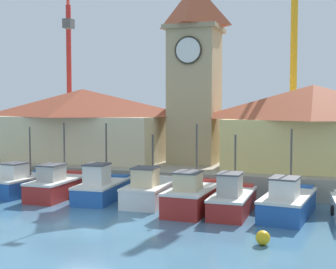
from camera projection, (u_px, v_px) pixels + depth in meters
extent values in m
plane|color=teal|center=(79.00, 223.00, 21.48)|extent=(300.00, 300.00, 0.00)
cube|color=#A89E89|center=(215.00, 152.00, 47.97)|extent=(120.00, 40.00, 1.30)
cube|color=#237A4C|center=(14.00, 171.00, 31.24)|extent=(1.75, 0.67, 0.24)
cube|color=#2356A8|center=(24.00, 186.00, 28.39)|extent=(2.38, 4.54, 0.99)
cube|color=#2356A8|center=(46.00, 172.00, 30.06)|extent=(1.60, 0.80, 0.24)
cube|color=silver|center=(24.00, 177.00, 28.35)|extent=(2.45, 4.61, 0.12)
cube|color=silver|center=(15.00, 171.00, 27.65)|extent=(1.25, 1.44, 0.84)
cube|color=#4C4C51|center=(15.00, 163.00, 27.62)|extent=(1.34, 1.53, 0.08)
cylinder|color=#4C4742|center=(30.00, 151.00, 28.74)|extent=(0.10, 0.10, 2.99)
torus|color=black|center=(15.00, 184.00, 29.02)|extent=(0.19, 0.53, 0.52)
cube|color=#AD2823|center=(60.00, 189.00, 27.49)|extent=(1.88, 4.83, 1.01)
cube|color=#AD2823|center=(77.00, 173.00, 29.49)|extent=(1.56, 0.62, 0.24)
cube|color=silver|center=(59.00, 179.00, 27.45)|extent=(1.94, 4.89, 0.12)
cube|color=#B2ADA3|center=(51.00, 173.00, 26.62)|extent=(1.11, 1.45, 0.85)
cube|color=#4C4C51|center=(51.00, 165.00, 26.59)|extent=(1.19, 1.53, 0.08)
cylinder|color=#4C4742|center=(64.00, 150.00, 27.92)|extent=(0.10, 0.10, 3.25)
torus|color=black|center=(47.00, 187.00, 28.02)|extent=(0.13, 0.52, 0.52)
cube|color=#2356A8|center=(103.00, 192.00, 26.79)|extent=(2.20, 4.76, 0.91)
cube|color=#2356A8|center=(116.00, 176.00, 28.75)|extent=(1.64, 0.71, 0.24)
cube|color=silver|center=(103.00, 183.00, 26.75)|extent=(2.26, 4.82, 0.12)
cube|color=silver|center=(97.00, 175.00, 25.93)|extent=(1.22, 1.47, 1.07)
cube|color=#4C4C51|center=(97.00, 164.00, 25.90)|extent=(1.31, 1.55, 0.08)
cylinder|color=#4C4742|center=(106.00, 152.00, 27.21)|extent=(0.10, 0.10, 3.35)
torus|color=black|center=(88.00, 190.00, 27.27)|extent=(0.16, 0.53, 0.52)
cube|color=silver|center=(150.00, 194.00, 25.76)|extent=(2.20, 4.49, 0.99)
cube|color=silver|center=(160.00, 178.00, 27.60)|extent=(1.72, 0.68, 0.24)
cube|color=silver|center=(150.00, 185.00, 25.73)|extent=(2.26, 4.55, 0.12)
cube|color=beige|center=(145.00, 177.00, 24.96)|extent=(1.26, 1.37, 0.93)
cube|color=#4C4C51|center=(145.00, 168.00, 24.93)|extent=(1.34, 1.46, 0.08)
cylinder|color=#4C4742|center=(153.00, 158.00, 26.17)|extent=(0.10, 0.10, 2.67)
torus|color=black|center=(133.00, 193.00, 26.27)|extent=(0.14, 0.53, 0.52)
cube|color=#AD2823|center=(193.00, 200.00, 23.91)|extent=(2.08, 4.71, 1.12)
cube|color=#AD2823|center=(205.00, 181.00, 25.80)|extent=(1.62, 0.67, 0.24)
cube|color=silver|center=(193.00, 188.00, 23.87)|extent=(2.14, 4.78, 0.12)
cube|color=beige|center=(188.00, 181.00, 23.09)|extent=(1.19, 1.44, 0.84)
cube|color=#4C4C51|center=(188.00, 172.00, 23.06)|extent=(1.27, 1.52, 0.08)
cylinder|color=#4C4742|center=(197.00, 155.00, 24.31)|extent=(0.10, 0.10, 3.21)
torus|color=black|center=(176.00, 198.00, 24.50)|extent=(0.14, 0.52, 0.52)
cube|color=#AD2823|center=(233.00, 204.00, 23.40)|extent=(1.73, 4.62, 0.93)
cube|color=#AD2823|center=(240.00, 186.00, 25.31)|extent=(1.45, 0.61, 0.24)
cube|color=silver|center=(233.00, 194.00, 23.37)|extent=(1.79, 4.68, 0.12)
cube|color=#B2ADA3|center=(230.00, 185.00, 22.57)|extent=(1.03, 1.39, 1.04)
cube|color=#4C4C51|center=(230.00, 174.00, 22.54)|extent=(1.11, 1.47, 0.08)
cylinder|color=#4C4742|center=(235.00, 163.00, 23.82)|extent=(0.10, 0.10, 2.87)
torus|color=black|center=(216.00, 202.00, 23.91)|extent=(0.12, 0.52, 0.52)
cube|color=#2356A8|center=(288.00, 206.00, 22.79)|extent=(2.54, 5.15, 0.98)
cube|color=#2356A8|center=(296.00, 187.00, 24.76)|extent=(1.73, 0.79, 0.24)
cube|color=silver|center=(288.00, 195.00, 22.76)|extent=(2.61, 5.22, 0.12)
cube|color=silver|center=(285.00, 188.00, 21.94)|extent=(1.35, 1.62, 0.87)
cube|color=#4C4C51|center=(285.00, 178.00, 21.91)|extent=(1.44, 1.70, 0.08)
cylinder|color=#4C4742|center=(291.00, 161.00, 23.21)|extent=(0.10, 0.10, 3.14)
torus|color=black|center=(268.00, 203.00, 23.47)|extent=(0.18, 0.53, 0.52)
torus|color=black|center=(332.00, 211.00, 22.02)|extent=(0.16, 0.53, 0.52)
cube|color=tan|center=(195.00, 98.00, 33.06)|extent=(3.23, 3.23, 9.28)
cube|color=#9C865F|center=(195.00, 29.00, 32.76)|extent=(3.73, 3.73, 0.30)
pyramid|color=#B25133|center=(195.00, 5.00, 32.65)|extent=(3.73, 3.73, 3.06)
cylinder|color=white|center=(188.00, 50.00, 31.27)|extent=(1.78, 0.12, 1.78)
torus|color=#332D23|center=(188.00, 50.00, 31.24)|extent=(1.90, 0.12, 1.90)
cube|color=beige|center=(83.00, 138.00, 35.42)|extent=(12.51, 6.41, 3.28)
pyramid|color=#A3472D|center=(83.00, 103.00, 35.25)|extent=(12.91, 6.81, 2.04)
cube|color=#E5D17A|center=(312.00, 144.00, 29.83)|extent=(10.78, 5.91, 3.21)
pyramid|color=#B25133|center=(313.00, 102.00, 29.66)|extent=(11.18, 6.31, 2.19)
cube|color=maroon|center=(70.00, 136.00, 53.17)|extent=(2.00, 2.00, 1.20)
cylinder|color=red|center=(69.00, 68.00, 52.69)|extent=(0.56, 0.56, 14.10)
cylinder|color=red|center=(68.00, 14.00, 56.60)|extent=(4.97, 7.94, 4.23)
cube|color=#4C4C4C|center=(69.00, 24.00, 51.14)|extent=(1.00, 1.00, 1.00)
cube|color=#976E11|center=(292.00, 148.00, 38.00)|extent=(2.00, 2.00, 1.20)
cylinder|color=gold|center=(294.00, 24.00, 37.37)|extent=(0.56, 0.56, 18.83)
sphere|color=gold|center=(263.00, 238.00, 18.06)|extent=(0.57, 0.57, 0.57)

